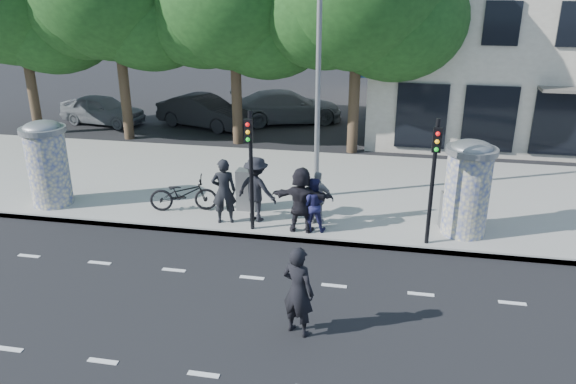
% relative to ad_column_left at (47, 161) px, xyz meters
% --- Properties ---
extents(ground, '(120.00, 120.00, 0.00)m').
position_rel_ad_column_left_xyz_m(ground, '(7.20, -4.50, -1.54)').
color(ground, black).
rests_on(ground, ground).
extents(sidewalk, '(40.00, 8.00, 0.15)m').
position_rel_ad_column_left_xyz_m(sidewalk, '(7.20, 3.00, -1.46)').
color(sidewalk, gray).
rests_on(sidewalk, ground).
extents(curb, '(40.00, 0.10, 0.16)m').
position_rel_ad_column_left_xyz_m(curb, '(7.20, -0.95, -1.46)').
color(curb, slate).
rests_on(curb, ground).
extents(lane_dash_near, '(32.00, 0.12, 0.01)m').
position_rel_ad_column_left_xyz_m(lane_dash_near, '(7.20, -6.70, -1.53)').
color(lane_dash_near, silver).
rests_on(lane_dash_near, ground).
extents(lane_dash_far, '(32.00, 0.12, 0.01)m').
position_rel_ad_column_left_xyz_m(lane_dash_far, '(7.20, -3.10, -1.53)').
color(lane_dash_far, silver).
rests_on(lane_dash_far, ground).
extents(ad_column_left, '(1.36, 1.36, 2.65)m').
position_rel_ad_column_left_xyz_m(ad_column_left, '(0.00, 0.00, 0.00)').
color(ad_column_left, beige).
rests_on(ad_column_left, sidewalk).
extents(ad_column_right, '(1.36, 1.36, 2.65)m').
position_rel_ad_column_left_xyz_m(ad_column_right, '(12.40, 0.20, 0.00)').
color(ad_column_right, beige).
rests_on(ad_column_right, sidewalk).
extents(traffic_pole_near, '(0.22, 0.31, 3.40)m').
position_rel_ad_column_left_xyz_m(traffic_pole_near, '(6.60, -0.71, 0.69)').
color(traffic_pole_near, black).
rests_on(traffic_pole_near, sidewalk).
extents(traffic_pole_far, '(0.22, 0.31, 3.40)m').
position_rel_ad_column_left_xyz_m(traffic_pole_far, '(11.40, -0.71, 0.69)').
color(traffic_pole_far, black).
rests_on(traffic_pole_far, sidewalk).
extents(street_lamp, '(0.25, 0.93, 8.00)m').
position_rel_ad_column_left_xyz_m(street_lamp, '(8.00, 2.13, 3.26)').
color(street_lamp, slate).
rests_on(street_lamp, sidewalk).
extents(ped_b, '(0.80, 0.64, 1.92)m').
position_rel_ad_column_left_xyz_m(ped_b, '(5.70, -0.35, -0.43)').
color(ped_b, black).
rests_on(ped_b, sidewalk).
extents(ped_c, '(0.83, 0.68, 1.56)m').
position_rel_ad_column_left_xyz_m(ped_c, '(8.27, -0.44, -0.61)').
color(ped_c, '#1C1C47').
rests_on(ped_c, sidewalk).
extents(ped_d, '(1.40, 1.06, 1.92)m').
position_rel_ad_column_left_xyz_m(ped_d, '(6.57, -0.03, -0.43)').
color(ped_d, black).
rests_on(ped_d, sidewalk).
extents(ped_e, '(0.99, 0.66, 1.57)m').
position_rel_ad_column_left_xyz_m(ped_e, '(8.35, 0.05, -0.60)').
color(ped_e, gray).
rests_on(ped_e, sidewalk).
extents(ped_f, '(1.74, 0.64, 1.86)m').
position_rel_ad_column_left_xyz_m(ped_f, '(7.97, -0.52, -0.46)').
color(ped_f, black).
rests_on(ped_f, sidewalk).
extents(man_road, '(0.83, 0.71, 1.93)m').
position_rel_ad_column_left_xyz_m(man_road, '(8.67, -5.07, -0.57)').
color(man_road, black).
rests_on(man_road, ground).
extents(bicycle, '(1.20, 2.14, 1.06)m').
position_rel_ad_column_left_xyz_m(bicycle, '(4.22, 0.26, -0.86)').
color(bicycle, black).
rests_on(bicycle, sidewalk).
extents(cabinet_left, '(0.60, 0.44, 1.26)m').
position_rel_ad_column_left_xyz_m(cabinet_left, '(6.09, 0.72, -0.76)').
color(cabinet_left, slate).
rests_on(cabinet_left, sidewalk).
extents(cabinet_right, '(0.56, 0.45, 1.06)m').
position_rel_ad_column_left_xyz_m(cabinet_right, '(12.04, 0.45, -0.86)').
color(cabinet_right, slate).
rests_on(cabinet_right, sidewalk).
extents(car_left, '(2.34, 4.41, 1.43)m').
position_rel_ad_column_left_xyz_m(car_left, '(-3.73, 10.25, -0.82)').
color(car_left, slate).
rests_on(car_left, ground).
extents(car_mid, '(2.95, 4.90, 1.53)m').
position_rel_ad_column_left_xyz_m(car_mid, '(1.35, 10.59, -0.77)').
color(car_mid, black).
rests_on(car_mid, ground).
extents(car_right, '(4.03, 5.88, 1.58)m').
position_rel_ad_column_left_xyz_m(car_right, '(5.09, 12.26, -0.75)').
color(car_right, slate).
rests_on(car_right, ground).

